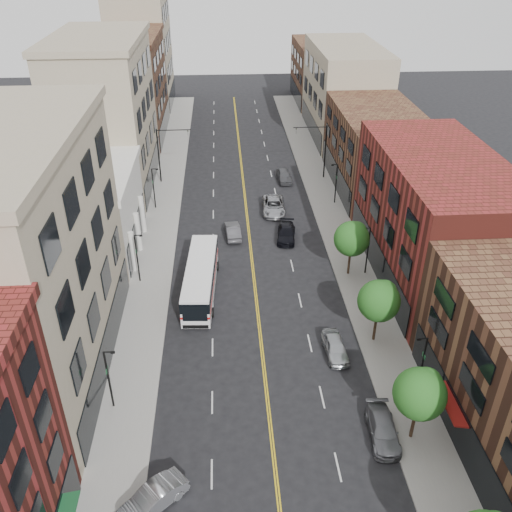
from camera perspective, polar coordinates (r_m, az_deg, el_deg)
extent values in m
plane|color=black|center=(35.57, 2.38, -24.19)|extent=(220.00, 220.00, 0.00)
cube|color=gray|center=(62.72, -10.02, 3.01)|extent=(4.00, 110.00, 0.15)
cube|color=gray|center=(63.55, 8.21, 3.58)|extent=(4.00, 110.00, 0.15)
cube|color=gray|center=(41.32, -23.48, -1.00)|extent=(10.00, 22.00, 18.00)
cube|color=silver|center=(58.71, -17.52, 4.24)|extent=(10.00, 14.00, 8.00)
cube|color=gray|center=(72.40, -15.45, 13.92)|extent=(10.00, 20.00, 18.00)
cube|color=#502E20|center=(91.79, -13.17, 16.78)|extent=(10.00, 20.00, 15.00)
cube|color=gray|center=(108.70, -12.00, 20.45)|extent=(10.00, 16.00, 20.00)
cube|color=maroon|center=(53.53, 18.29, 3.81)|extent=(10.00, 22.00, 12.00)
cube|color=#502E20|center=(72.12, 12.56, 10.86)|extent=(10.00, 20.00, 10.00)
cube|color=gray|center=(90.99, 9.27, 16.72)|extent=(10.00, 22.00, 14.00)
cube|color=#502E20|center=(110.40, 7.00, 18.63)|extent=(10.00, 18.00, 11.00)
cylinder|color=black|center=(38.69, 16.23, -16.51)|extent=(0.22, 0.22, 2.50)
sphere|color=#18571A|center=(36.83, 16.84, -13.72)|extent=(3.40, 3.40, 3.40)
sphere|color=#18571A|center=(36.91, 17.52, -12.64)|extent=(2.04, 2.04, 2.04)
cylinder|color=black|center=(45.58, 12.42, -7.33)|extent=(0.22, 0.22, 2.50)
sphere|color=#18571A|center=(44.01, 12.80, -4.63)|extent=(3.40, 3.40, 3.40)
sphere|color=#18571A|center=(44.17, 13.37, -3.75)|extent=(2.04, 2.04, 2.04)
cylinder|color=black|center=(53.45, 9.77, -0.67)|extent=(0.22, 0.22, 2.50)
sphere|color=#18571A|center=(52.12, 10.03, 1.79)|extent=(3.40, 3.40, 3.40)
sphere|color=#18571A|center=(52.33, 10.52, 2.51)|extent=(2.04, 2.04, 2.04)
cylinder|color=black|center=(39.55, -15.24, -12.46)|extent=(0.14, 0.14, 5.00)
cylinder|color=black|center=(37.83, -15.24, -9.72)|extent=(0.70, 0.10, 0.10)
cube|color=black|center=(37.81, -14.85, -9.78)|extent=(0.28, 0.14, 0.14)
cube|color=#19592D|center=(38.95, -15.42, -11.50)|extent=(0.04, 0.55, 0.35)
cylinder|color=black|center=(52.12, -12.39, -0.27)|extent=(0.14, 0.14, 5.00)
cylinder|color=black|center=(50.83, -12.32, 2.15)|extent=(0.70, 0.10, 0.10)
cube|color=black|center=(50.81, -12.03, 2.11)|extent=(0.28, 0.14, 0.14)
cube|color=#19592D|center=(51.66, -12.50, 0.58)|extent=(0.04, 0.55, 0.35)
cylinder|color=black|center=(66.18, -10.72, 6.99)|extent=(0.14, 0.14, 5.00)
cylinder|color=black|center=(65.17, -10.63, 9.00)|extent=(0.70, 0.10, 0.10)
cube|color=black|center=(65.16, -10.40, 8.97)|extent=(0.28, 0.14, 0.14)
cube|color=#19592D|center=(65.83, -10.80, 7.70)|extent=(0.04, 0.55, 0.35)
cylinder|color=black|center=(40.99, 17.06, -10.96)|extent=(0.14, 0.14, 5.00)
cylinder|color=black|center=(39.29, 17.14, -8.30)|extent=(0.70, 0.10, 0.10)
cube|color=black|center=(39.24, 16.78, -8.39)|extent=(0.28, 0.14, 0.14)
cube|color=#19592D|center=(40.41, 17.26, -10.01)|extent=(0.04, 0.55, 0.35)
cylinder|color=black|center=(53.22, 11.68, 0.53)|extent=(0.14, 0.14, 5.00)
cylinder|color=black|center=(51.92, 11.59, 2.89)|extent=(0.70, 0.10, 0.10)
cube|color=black|center=(51.88, 11.32, 2.84)|extent=(0.28, 0.14, 0.14)
cube|color=#19592D|center=(52.78, 11.78, 1.37)|extent=(0.04, 0.55, 0.35)
cylinder|color=black|center=(67.06, 8.42, 7.53)|extent=(0.14, 0.14, 5.00)
cylinder|color=black|center=(66.03, 8.29, 9.51)|extent=(0.70, 0.10, 0.10)
cube|color=black|center=(66.00, 8.07, 9.47)|extent=(0.28, 0.14, 0.14)
cube|color=#19592D|center=(66.70, 8.48, 8.24)|extent=(0.04, 0.55, 0.35)
cylinder|color=black|center=(73.12, -10.20, 10.35)|extent=(0.18, 0.18, 7.20)
cylinder|color=black|center=(71.78, -8.67, 12.97)|extent=(4.40, 0.12, 0.12)
imported|color=black|center=(71.78, -7.18, 12.75)|extent=(0.15, 0.18, 0.90)
cylinder|color=black|center=(73.91, 7.29, 10.82)|extent=(0.18, 0.18, 7.20)
cylinder|color=black|center=(72.43, 5.72, 13.34)|extent=(4.40, 0.12, 0.12)
imported|color=black|center=(72.29, 4.25, 13.04)|extent=(0.15, 0.18, 0.90)
cube|color=white|center=(50.33, -5.84, -2.32)|extent=(3.18, 11.55, 2.76)
cube|color=black|center=(49.97, -5.88, -1.68)|extent=(3.22, 11.59, 1.00)
cube|color=#AD0E0C|center=(50.49, -5.82, -2.59)|extent=(3.22, 11.59, 0.21)
cube|color=black|center=(45.56, -6.47, -6.06)|extent=(2.09, 0.19, 1.52)
cylinder|color=black|center=(48.04, -7.66, -5.93)|extent=(0.32, 0.93, 0.91)
cylinder|color=black|center=(47.77, -4.65, -5.96)|extent=(0.32, 0.93, 0.91)
cylinder|color=black|center=(54.24, -6.76, -1.07)|extent=(0.32, 0.93, 0.91)
cylinder|color=black|center=(54.01, -4.11, -1.07)|extent=(0.32, 0.93, 0.91)
imported|color=#ACAEB4|center=(35.21, -10.80, -23.80)|extent=(4.29, 4.00, 1.44)
imported|color=#545459|center=(38.82, 13.20, -17.37)|extent=(2.09, 4.63, 1.32)
imported|color=#A7AAAE|center=(44.17, 8.34, -9.45)|extent=(1.85, 4.22, 1.41)
imported|color=#4C4B50|center=(59.73, -2.45, 2.67)|extent=(1.84, 4.44, 1.43)
imported|color=black|center=(59.34, 3.20, 2.42)|extent=(2.55, 4.94, 1.37)
imported|color=#9A9BA1|center=(65.10, 1.86, 5.31)|extent=(2.88, 5.81, 1.58)
imported|color=#4D4E52|center=(73.61, 2.97, 8.43)|extent=(2.00, 4.51, 1.51)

